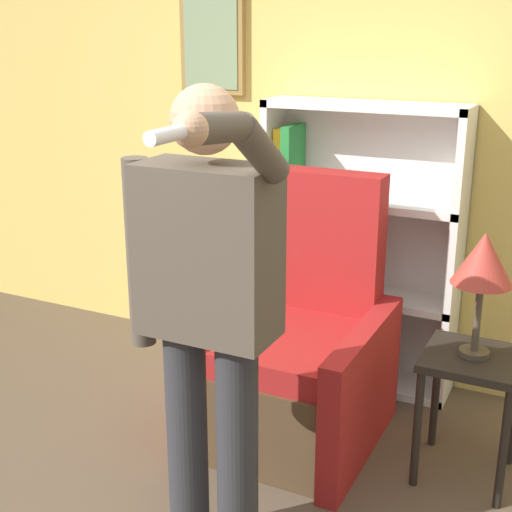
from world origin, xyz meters
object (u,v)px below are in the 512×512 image
at_px(armchair, 296,359).
at_px(person_standing, 207,306).
at_px(bookcase, 346,248).
at_px(side_table, 471,379).
at_px(table_lamp, 483,262).

bearing_deg(armchair, person_standing, -85.71).
bearing_deg(person_standing, bookcase, 92.25).
height_order(bookcase, person_standing, person_standing).
bearing_deg(side_table, bookcase, 140.40).
distance_m(person_standing, side_table, 1.32).
bearing_deg(table_lamp, bookcase, 140.40).
height_order(side_table, table_lamp, table_lamp).
relative_size(armchair, person_standing, 0.72).
xyz_separation_m(armchair, side_table, (0.82, -0.01, 0.09)).
xyz_separation_m(bookcase, person_standing, (0.06, -1.62, 0.25)).
bearing_deg(person_standing, side_table, 51.53).
xyz_separation_m(bookcase, side_table, (0.82, -0.67, -0.29)).
bearing_deg(bookcase, table_lamp, -39.60).
bearing_deg(table_lamp, side_table, 0.00).
distance_m(bookcase, person_standing, 1.64).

